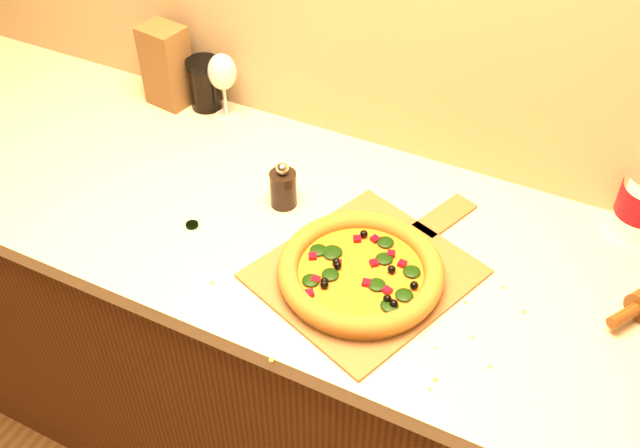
{
  "coord_description": "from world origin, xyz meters",
  "views": [
    {
      "loc": [
        0.46,
        0.44,
        1.91
      ],
      "look_at": [
        -0.01,
        1.38,
        0.96
      ],
      "focal_mm": 40.0,
      "sensor_mm": 36.0,
      "label": 1
    }
  ],
  "objects_px": {
    "wine_glass": "(222,74)",
    "pepper_grinder": "(283,188)",
    "dark_jar": "(205,84)",
    "pizza": "(361,271)",
    "pizza_peel": "(370,270)"
  },
  "relations": [
    {
      "from": "pepper_grinder",
      "to": "wine_glass",
      "type": "relative_size",
      "value": 0.63
    },
    {
      "from": "wine_glass",
      "to": "pepper_grinder",
      "type": "bearing_deg",
      "value": -38.36
    },
    {
      "from": "wine_glass",
      "to": "dark_jar",
      "type": "distance_m",
      "value": 0.09
    },
    {
      "from": "pizza",
      "to": "wine_glass",
      "type": "height_order",
      "value": "wine_glass"
    },
    {
      "from": "pizza",
      "to": "pepper_grinder",
      "type": "bearing_deg",
      "value": 150.61
    },
    {
      "from": "pizza_peel",
      "to": "pizza",
      "type": "height_order",
      "value": "pizza"
    },
    {
      "from": "dark_jar",
      "to": "wine_glass",
      "type": "bearing_deg",
      "value": -14.29
    },
    {
      "from": "wine_glass",
      "to": "dark_jar",
      "type": "relative_size",
      "value": 1.32
    },
    {
      "from": "pepper_grinder",
      "to": "dark_jar",
      "type": "bearing_deg",
      "value": 145.51
    },
    {
      "from": "pizza",
      "to": "pizza_peel",
      "type": "bearing_deg",
      "value": 81.33
    },
    {
      "from": "pizza",
      "to": "dark_jar",
      "type": "distance_m",
      "value": 0.72
    },
    {
      "from": "pepper_grinder",
      "to": "dark_jar",
      "type": "distance_m",
      "value": 0.44
    },
    {
      "from": "pizza",
      "to": "pepper_grinder",
      "type": "relative_size",
      "value": 2.91
    },
    {
      "from": "pepper_grinder",
      "to": "wine_glass",
      "type": "bearing_deg",
      "value": 141.64
    },
    {
      "from": "pizza",
      "to": "pepper_grinder",
      "type": "distance_m",
      "value": 0.28
    }
  ]
}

